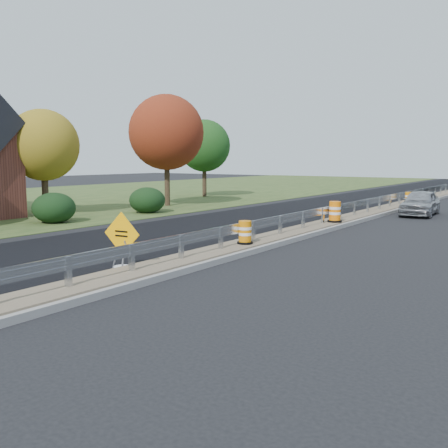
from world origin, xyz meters
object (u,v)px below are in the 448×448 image
Objects in this scene: barrel_median_far at (408,198)px; car_silver at (420,203)px; barrel_median_near at (245,233)px; barrel_median_mid at (335,212)px; caution_sign at (122,256)px.

car_silver reaches higher than barrel_median_far.
barrel_median_far is (0.41, 18.82, -0.00)m from barrel_median_near.
car_silver reaches higher than barrel_median_near.
barrel_median_mid is at bearing 88.72° from barrel_median_near.
barrel_median_far is at bearing 79.64° from caution_sign.
caution_sign reaches higher than car_silver.
barrel_median_near is 0.19× the size of car_silver.
barrel_median_mid is 0.23× the size of car_silver.
caution_sign is 4.84m from barrel_median_near.
caution_sign is 1.74× the size of barrel_median_mid.
barrel_median_far is at bearing 109.53° from car_silver.
barrel_median_far is at bearing 88.76° from barrel_median_near.
car_silver is (3.20, 19.41, 0.29)m from caution_sign.
caution_sign reaches higher than barrel_median_far.
barrel_median_far is 0.19× the size of car_silver.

